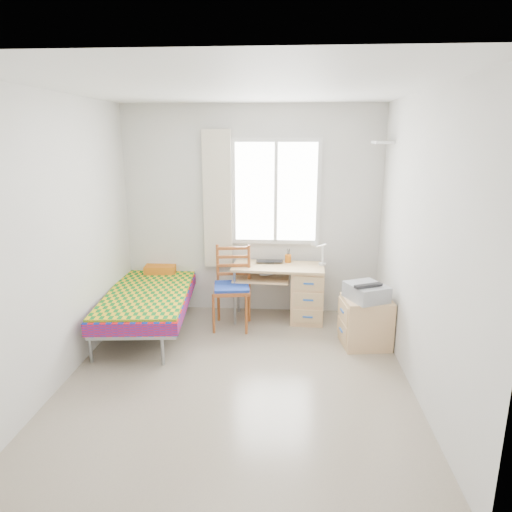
{
  "coord_description": "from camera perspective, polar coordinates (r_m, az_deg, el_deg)",
  "views": [
    {
      "loc": [
        0.44,
        -3.9,
        2.22
      ],
      "look_at": [
        0.14,
        0.55,
        1.04
      ],
      "focal_mm": 32.0,
      "sensor_mm": 36.0,
      "label": 1
    }
  ],
  "objects": [
    {
      "name": "printer",
      "position": [
        4.97,
        13.62,
        -4.32
      ],
      "size": [
        0.49,
        0.52,
        0.18
      ],
      "rotation": [
        0.0,
        0.0,
        0.44
      ],
      "color": "#AEB1B6",
      "rests_on": "cabinet"
    },
    {
      "name": "laptop",
      "position": [
        5.62,
        1.71,
        -0.85
      ],
      "size": [
        0.34,
        0.23,
        0.03
      ],
      "primitive_type": "imported",
      "rotation": [
        0.0,
        0.0,
        0.05
      ],
      "color": "black",
      "rests_on": "desk"
    },
    {
      "name": "window",
      "position": [
        5.67,
        2.49,
        7.98
      ],
      "size": [
        1.1,
        0.04,
        1.3
      ],
      "color": "white",
      "rests_on": "wall_back"
    },
    {
      "name": "curtain",
      "position": [
        5.7,
        -4.84,
        6.97
      ],
      "size": [
        0.35,
        0.05,
        1.7
      ],
      "primitive_type": "cube",
      "color": "beige",
      "rests_on": "wall_back"
    },
    {
      "name": "task_lamp",
      "position": [
        5.46,
        7.83,
        0.74
      ],
      "size": [
        0.21,
        0.3,
        0.35
      ],
      "rotation": [
        0.0,
        0.0,
        0.22
      ],
      "color": "white",
      "rests_on": "desk"
    },
    {
      "name": "wall_left",
      "position": [
        4.5,
        -23.17,
        1.79
      ],
      "size": [
        0.0,
        3.5,
        3.5
      ],
      "primitive_type": "plane",
      "rotation": [
        1.57,
        0.0,
        1.57
      ],
      "color": "silver",
      "rests_on": "ground"
    },
    {
      "name": "floating_shelf",
      "position": [
        5.41,
        15.55,
        13.52
      ],
      "size": [
        0.2,
        0.32,
        0.03
      ],
      "primitive_type": "cube",
      "color": "white",
      "rests_on": "wall_right"
    },
    {
      "name": "desk",
      "position": [
        5.65,
        5.7,
        -4.33
      ],
      "size": [
        1.13,
        0.56,
        0.69
      ],
      "rotation": [
        0.0,
        0.0,
        -0.05
      ],
      "color": "#E2B176",
      "rests_on": "floor"
    },
    {
      "name": "bed",
      "position": [
        5.56,
        -12.87,
        -4.57
      ],
      "size": [
        1.09,
        2.05,
        0.85
      ],
      "rotation": [
        0.0,
        0.0,
        0.09
      ],
      "color": "gray",
      "rests_on": "floor"
    },
    {
      "name": "pen_cup",
      "position": [
        5.69,
        4.02,
        -0.31
      ],
      "size": [
        0.1,
        0.1,
        0.1
      ],
      "primitive_type": "cylinder",
      "rotation": [
        0.0,
        0.0,
        -0.3
      ],
      "color": "#E05818",
      "rests_on": "desk"
    },
    {
      "name": "ceiling",
      "position": [
        3.95,
        -2.69,
        20.3
      ],
      "size": [
        3.5,
        3.5,
        0.0
      ],
      "primitive_type": "plane",
      "rotation": [
        3.14,
        0.0,
        0.0
      ],
      "color": "white",
      "rests_on": "wall_back"
    },
    {
      "name": "wall_right",
      "position": [
        4.17,
        19.93,
        1.16
      ],
      "size": [
        0.0,
        3.5,
        3.5
      ],
      "primitive_type": "plane",
      "rotation": [
        1.57,
        0.0,
        -1.57
      ],
      "color": "silver",
      "rests_on": "ground"
    },
    {
      "name": "wall_back",
      "position": [
        5.75,
        -0.54,
        5.57
      ],
      "size": [
        3.2,
        0.0,
        3.2
      ],
      "primitive_type": "plane",
      "rotation": [
        1.57,
        0.0,
        0.0
      ],
      "color": "silver",
      "rests_on": "ground"
    },
    {
      "name": "book",
      "position": [
        5.61,
        0.34,
        -2.1
      ],
      "size": [
        0.19,
        0.24,
        0.02
      ],
      "primitive_type": "imported",
      "rotation": [
        0.0,
        0.0,
        0.21
      ],
      "color": "gray",
      "rests_on": "desk"
    },
    {
      "name": "chair",
      "position": [
        5.4,
        -2.93,
        -3.29
      ],
      "size": [
        0.48,
        0.48,
        0.98
      ],
      "rotation": [
        0.0,
        0.0,
        0.14
      ],
      "color": "#905A1B",
      "rests_on": "floor"
    },
    {
      "name": "floor",
      "position": [
        4.51,
        -2.28,
        -14.7
      ],
      "size": [
        3.5,
        3.5,
        0.0
      ],
      "primitive_type": "plane",
      "color": "#BCAD93",
      "rests_on": "ground"
    },
    {
      "name": "cabinet",
      "position": [
        5.13,
        13.52,
        -8.01
      ],
      "size": [
        0.55,
        0.5,
        0.54
      ],
      "rotation": [
        0.0,
        0.0,
        0.13
      ],
      "color": "tan",
      "rests_on": "floor"
    }
  ]
}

